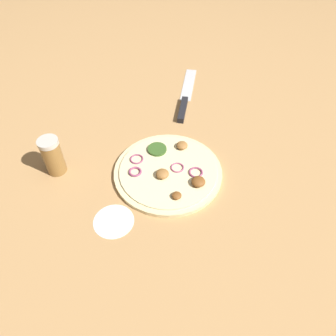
# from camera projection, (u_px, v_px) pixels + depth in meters

# --- Properties ---
(ground_plane) EXTENTS (3.00, 3.00, 0.00)m
(ground_plane) POSITION_uv_depth(u_px,v_px,m) (168.00, 173.00, 0.89)
(ground_plane) COLOR tan
(pizza) EXTENTS (0.29, 0.29, 0.03)m
(pizza) POSITION_uv_depth(u_px,v_px,m) (168.00, 171.00, 0.88)
(pizza) COLOR beige
(pizza) RESTS_ON ground_plane
(knife) EXTENTS (0.31, 0.15, 0.02)m
(knife) POSITION_uv_depth(u_px,v_px,m) (185.00, 101.00, 1.10)
(knife) COLOR silver
(knife) RESTS_ON ground_plane
(spice_jar) EXTENTS (0.05, 0.05, 0.11)m
(spice_jar) POSITION_uv_depth(u_px,v_px,m) (53.00, 156.00, 0.85)
(spice_jar) COLOR olive
(spice_jar) RESTS_ON ground_plane
(flour_patch) EXTENTS (0.10, 0.10, 0.00)m
(flour_patch) POSITION_uv_depth(u_px,v_px,m) (114.00, 221.00, 0.78)
(flour_patch) COLOR white
(flour_patch) RESTS_ON ground_plane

